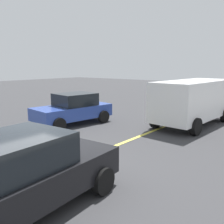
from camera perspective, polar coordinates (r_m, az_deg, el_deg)
ground_plane at (r=7.27m, az=-16.91°, el=-13.96°), size 80.00×80.00×0.00m
lane_marking_centre at (r=9.14m, az=-1.06°, el=-8.31°), size 28.00×0.16×0.01m
white_van at (r=13.16m, az=17.70°, el=2.66°), size 5.32×2.53×2.20m
car_black_near_curb at (r=5.57m, az=-19.57°, el=-12.74°), size 4.26×2.30×1.62m
car_blue_mid_road at (r=12.98m, az=-8.74°, el=0.76°), size 4.10×2.41×1.55m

